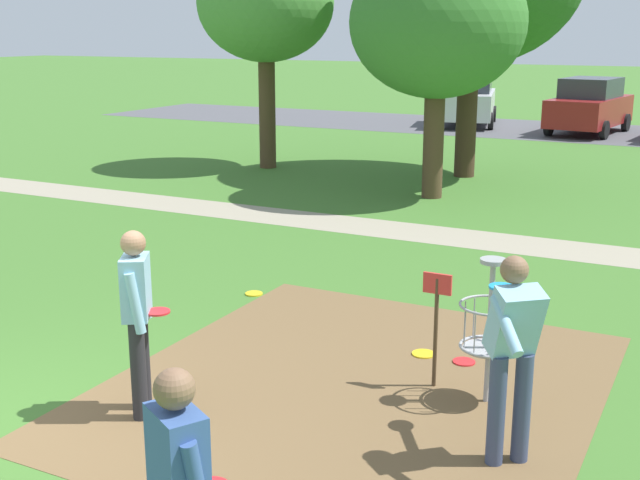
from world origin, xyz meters
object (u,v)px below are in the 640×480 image
object	(u,v)px
tree_near_left	(266,5)
tree_mid_left	(438,24)
parked_car_leftmost	(468,100)
player_foreground_watching	(138,312)
player_throwing	(512,347)
frisbee_by_tee	(424,354)
disc_golf_basket	(484,324)
parked_car_center_left	(590,106)
frisbee_far_right	(464,362)
frisbee_mid_grass	(254,294)

from	to	relation	value
tree_near_left	tree_mid_left	xyz separation A→B (m)	(4.98, -1.73, -0.48)
tree_mid_left	parked_car_leftmost	distance (m)	13.94
player_foreground_watching	tree_mid_left	distance (m)	10.94
tree_mid_left	parked_car_leftmost	xyz separation A→B (m)	(-3.35, 13.28, -2.58)
player_throwing	frisbee_by_tee	xyz separation A→B (m)	(-1.36, 1.79, -0.98)
player_throwing	frisbee_by_tee	world-z (taller)	player_throwing
disc_golf_basket	tree_mid_left	distance (m)	10.03
disc_golf_basket	parked_car_center_left	xyz separation A→B (m)	(-2.62, 21.61, 0.17)
frisbee_far_right	tree_near_left	world-z (taller)	tree_near_left
player_foreground_watching	parked_car_center_left	distance (m)	23.28
frisbee_far_right	parked_car_center_left	size ratio (longest dim) A/B	0.05
player_throwing	frisbee_mid_grass	distance (m)	4.99
player_foreground_watching	frisbee_far_right	size ratio (longest dim) A/B	7.27
frisbee_far_right	frisbee_by_tee	bearing A→B (deg)	178.82
player_throwing	parked_car_center_left	world-z (taller)	parked_car_center_left
player_foreground_watching	parked_car_leftmost	bearing A→B (deg)	100.34
frisbee_by_tee	parked_car_leftmost	distance (m)	22.30
parked_car_leftmost	player_foreground_watching	bearing A→B (deg)	-79.66
frisbee_far_right	tree_near_left	size ratio (longest dim) A/B	0.04
tree_mid_left	player_foreground_watching	bearing A→B (deg)	-84.60
player_throwing	parked_car_center_left	distance (m)	22.83
frisbee_far_right	tree_near_left	bearing A→B (deg)	129.80
disc_golf_basket	frisbee_far_right	distance (m)	1.15
frisbee_mid_grass	tree_near_left	bearing A→B (deg)	119.59
player_foreground_watching	frisbee_far_right	bearing A→B (deg)	47.43
frisbee_by_tee	tree_mid_left	bearing A→B (deg)	108.99
frisbee_by_tee	tree_near_left	bearing A→B (deg)	128.25
frisbee_far_right	parked_car_leftmost	size ratio (longest dim) A/B	0.05
disc_golf_basket	frisbee_far_right	xyz separation A→B (m)	(-0.40, 0.78, -0.74)
parked_car_center_left	parked_car_leftmost	bearing A→B (deg)	172.23
frisbee_far_right	parked_car_leftmost	bearing A→B (deg)	107.13
player_throwing	disc_golf_basket	bearing A→B (deg)	116.76
tree_mid_left	frisbee_mid_grass	bearing A→B (deg)	-89.27
disc_golf_basket	parked_car_center_left	size ratio (longest dim) A/B	0.32
parked_car_center_left	frisbee_far_right	bearing A→B (deg)	-83.91
disc_golf_basket	parked_car_center_left	distance (m)	21.77
tree_mid_left	tree_near_left	bearing A→B (deg)	160.84
tree_mid_left	frisbee_by_tee	bearing A→B (deg)	-71.01
frisbee_by_tee	frisbee_far_right	bearing A→B (deg)	-1.18
parked_car_leftmost	parked_car_center_left	world-z (taller)	same
tree_mid_left	parked_car_leftmost	world-z (taller)	tree_mid_left
parked_car_center_left	tree_mid_left	bearing A→B (deg)	-94.63
parked_car_center_left	tree_near_left	bearing A→B (deg)	-118.73
player_throwing	parked_car_leftmost	size ratio (longest dim) A/B	0.38
frisbee_mid_grass	tree_near_left	xyz separation A→B (m)	(-5.07, 8.93, 3.96)
tree_mid_left	player_throwing	bearing A→B (deg)	-67.28
frisbee_mid_grass	tree_mid_left	distance (m)	8.00
disc_golf_basket	frisbee_by_tee	distance (m)	1.38
frisbee_by_tee	frisbee_mid_grass	bearing A→B (deg)	160.90
frisbee_by_tee	frisbee_mid_grass	world-z (taller)	same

